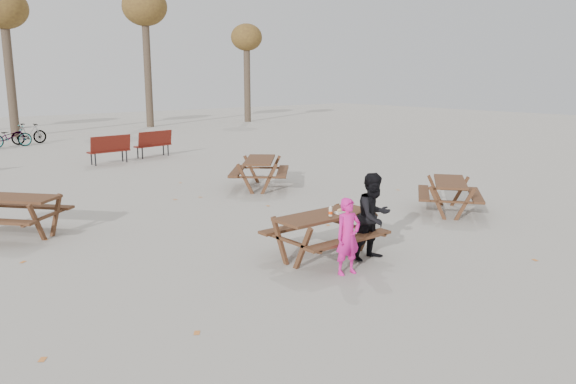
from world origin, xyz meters
TOP-DOWN VIEW (x-y plane):
  - ground at (0.00, 0.00)m, footprint 80.00×80.00m
  - main_picnic_table at (0.00, 0.00)m, footprint 1.80×1.45m
  - food_tray at (0.23, -0.13)m, footprint 0.18×0.11m
  - bread_roll at (0.23, -0.13)m, footprint 0.14×0.06m
  - soda_bottle at (-0.02, -0.16)m, footprint 0.07×0.07m
  - child at (-0.28, -0.84)m, footprint 0.49×0.36m
  - adult at (0.58, -0.59)m, footprint 0.74×0.59m
  - picnic_table_east at (4.47, 0.60)m, footprint 2.22×2.16m
  - picnic_table_north at (-3.86, 4.86)m, footprint 2.34×2.38m
  - picnic_table_far at (2.79, 5.67)m, footprint 2.43×2.46m
  - park_bench_row at (-1.30, 12.76)m, footprint 10.25×2.02m
  - fallen_leaves at (0.50, 2.50)m, footprint 11.00×11.00m

SIDE VIEW (x-z plane):
  - ground at x=0.00m, z-range 0.00..0.00m
  - fallen_leaves at x=0.50m, z-range 0.00..0.01m
  - picnic_table_east at x=4.47m, z-range 0.00..0.74m
  - picnic_table_north at x=-3.86m, z-range 0.00..0.80m
  - picnic_table_far at x=2.79m, z-range 0.00..0.83m
  - park_bench_row at x=-1.30m, z-range 0.00..1.03m
  - main_picnic_table at x=0.00m, z-range 0.20..0.97m
  - child at x=-0.28m, z-range 0.00..1.23m
  - adult at x=0.58m, z-range 0.00..1.50m
  - food_tray at x=0.23m, z-range 0.78..0.81m
  - bread_roll at x=0.23m, z-range 0.81..0.86m
  - soda_bottle at x=-0.02m, z-range 0.76..0.93m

